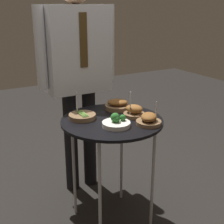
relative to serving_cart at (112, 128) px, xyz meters
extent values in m
plane|color=black|center=(0.00, 0.00, -0.69)|extent=(8.00, 8.00, 0.00)
cylinder|color=black|center=(0.00, 0.00, 0.05)|extent=(0.65, 0.65, 0.02)
cylinder|color=#B7B7BC|center=(0.19, -0.19, -0.33)|extent=(0.02, 0.02, 0.74)
cylinder|color=#B7B7BC|center=(-0.19, -0.19, -0.33)|extent=(0.02, 0.02, 0.74)
cylinder|color=#B7B7BC|center=(0.19, 0.19, -0.33)|extent=(0.02, 0.02, 0.74)
cylinder|color=#B7B7BC|center=(-0.19, 0.19, -0.33)|extent=(0.02, 0.02, 0.74)
cylinder|color=brown|center=(0.15, -0.03, 0.07)|extent=(0.14, 0.14, 0.02)
ellipsoid|color=brown|center=(0.15, -0.03, 0.11)|extent=(0.13, 0.14, 0.06)
cylinder|color=silver|center=(0.11, -0.03, 0.15)|extent=(0.01, 0.01, 0.17)
cylinder|color=silver|center=(-0.04, -0.11, 0.07)|extent=(0.17, 0.17, 0.03)
sphere|color=#236023|center=(0.01, -0.11, 0.11)|extent=(0.04, 0.04, 0.04)
sphere|color=#236023|center=(-0.04, -0.11, 0.12)|extent=(0.06, 0.06, 0.06)
sphere|color=#236023|center=(-0.04, -0.12, 0.11)|extent=(0.04, 0.04, 0.04)
cylinder|color=brown|center=(0.13, 0.16, 0.08)|extent=(0.17, 0.17, 0.03)
ellipsoid|color=brown|center=(0.13, 0.16, 0.11)|extent=(0.17, 0.16, 0.04)
cylinder|color=brown|center=(-0.15, 0.11, 0.07)|extent=(0.17, 0.17, 0.03)
ellipsoid|color=#5B8938|center=(-0.14, 0.11, 0.09)|extent=(0.02, 0.15, 0.01)
ellipsoid|color=#5B8938|center=(-0.15, 0.11, 0.09)|extent=(0.02, 0.15, 0.01)
ellipsoid|color=#5B8938|center=(-0.16, 0.11, 0.09)|extent=(0.02, 0.15, 0.01)
ellipsoid|color=#5B8938|center=(-0.17, 0.11, 0.09)|extent=(0.02, 0.15, 0.01)
cylinder|color=silver|center=(-0.17, 0.15, 0.14)|extent=(0.01, 0.01, 0.16)
cylinder|color=brown|center=(0.15, -0.18, 0.07)|extent=(0.15, 0.15, 0.02)
ellipsoid|color=brown|center=(0.15, -0.18, 0.11)|extent=(0.15, 0.16, 0.05)
cylinder|color=silver|center=(0.19, -0.21, 0.13)|extent=(0.01, 0.01, 0.14)
cylinder|color=black|center=(-0.08, 0.51, -0.28)|extent=(0.10, 0.10, 0.82)
cylinder|color=black|center=(0.08, 0.51, -0.28)|extent=(0.10, 0.10, 0.82)
cube|color=silver|center=(0.00, 0.51, 0.44)|extent=(0.46, 0.22, 0.62)
cube|color=#4C3819|center=(0.00, 0.39, 0.51)|extent=(0.05, 0.01, 0.37)
cylinder|color=silver|center=(-0.27, 0.51, 0.46)|extent=(0.08, 0.08, 0.57)
cylinder|color=silver|center=(0.27, 0.51, 0.46)|extent=(0.08, 0.08, 0.57)
camera|label=1|loc=(-0.91, -1.60, 0.75)|focal=50.00mm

